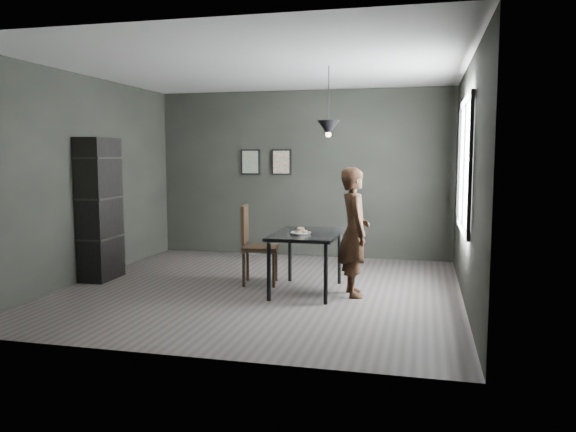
% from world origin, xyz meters
% --- Properties ---
extents(ground, '(5.00, 5.00, 0.00)m').
position_xyz_m(ground, '(0.00, 0.00, 0.00)').
color(ground, '#342F2D').
rests_on(ground, ground).
extents(back_wall, '(5.00, 0.10, 2.80)m').
position_xyz_m(back_wall, '(0.00, 2.50, 1.40)').
color(back_wall, black).
rests_on(back_wall, ground).
extents(ceiling, '(5.00, 5.00, 0.02)m').
position_xyz_m(ceiling, '(0.00, 0.00, 2.80)').
color(ceiling, silver).
rests_on(ceiling, ground).
extents(window_assembly, '(0.04, 1.96, 1.56)m').
position_xyz_m(window_assembly, '(2.47, 0.20, 1.60)').
color(window_assembly, white).
rests_on(window_assembly, ground).
extents(cafe_table, '(0.80, 1.20, 0.75)m').
position_xyz_m(cafe_table, '(0.60, 0.00, 0.67)').
color(cafe_table, black).
rests_on(cafe_table, ground).
extents(white_plate, '(0.23, 0.23, 0.01)m').
position_xyz_m(white_plate, '(0.55, -0.11, 0.76)').
color(white_plate, silver).
rests_on(white_plate, cafe_table).
extents(donut_pile, '(0.16, 0.17, 0.07)m').
position_xyz_m(donut_pile, '(0.55, -0.11, 0.79)').
color(donut_pile, beige).
rests_on(donut_pile, white_plate).
extents(woman, '(0.54, 0.66, 1.57)m').
position_xyz_m(woman, '(1.20, -0.03, 0.79)').
color(woman, black).
rests_on(woman, ground).
extents(wood_chair, '(0.53, 0.53, 1.06)m').
position_xyz_m(wood_chair, '(-0.18, 0.26, 0.60)').
color(wood_chair, black).
rests_on(wood_chair, ground).
extents(shelf_unit, '(0.39, 0.66, 1.95)m').
position_xyz_m(shelf_unit, '(-2.32, 0.05, 0.98)').
color(shelf_unit, black).
rests_on(shelf_unit, ground).
extents(pendant_lamp, '(0.28, 0.28, 0.86)m').
position_xyz_m(pendant_lamp, '(0.85, 0.10, 2.05)').
color(pendant_lamp, black).
rests_on(pendant_lamp, ground).
extents(framed_print_left, '(0.34, 0.04, 0.44)m').
position_xyz_m(framed_print_left, '(-0.90, 2.47, 1.60)').
color(framed_print_left, black).
rests_on(framed_print_left, ground).
extents(framed_print_right, '(0.34, 0.04, 0.44)m').
position_xyz_m(framed_print_right, '(-0.35, 2.47, 1.60)').
color(framed_print_right, black).
rests_on(framed_print_right, ground).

